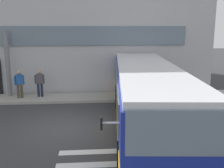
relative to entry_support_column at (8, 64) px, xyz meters
name	(u,v)px	position (x,y,z in m)	size (l,w,h in m)	color
ground_plane	(70,128)	(4.10, -5.40, -2.16)	(80.00, 90.00, 0.02)	#353538
terminal_building	(70,27)	(3.42, 6.16, 2.23)	(20.02, 13.80, 8.78)	#B7B7BC
boarding_curb	(76,98)	(4.10, -0.60, -2.07)	(22.22, 2.00, 0.15)	#9E9B93
entry_support_column	(8,64)	(0.00, 0.00, 0.00)	(0.28, 0.28, 3.99)	slate
bus_main_foreground	(146,97)	(7.45, -5.46, -0.81)	(4.00, 12.19, 2.70)	navy
passenger_near_column	(19,83)	(0.80, -0.69, -1.07)	(0.53, 0.37, 1.68)	#4C4233
passenger_by_doorway	(40,81)	(1.94, -0.45, -1.03)	(0.59, 0.40, 1.68)	#1E2338
safety_bollard_yellow	(123,96)	(6.90, -1.80, -1.70)	(0.18, 0.18, 0.90)	yellow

